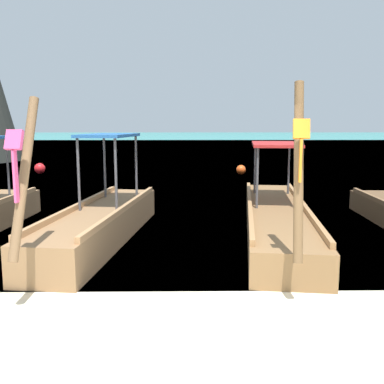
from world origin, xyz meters
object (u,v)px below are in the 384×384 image
at_px(longtail_boat_orange_ribbon, 276,217).
at_px(longtail_boat_pink_ribbon, 101,222).
at_px(mooring_buoy_near, 241,170).
at_px(mooring_buoy_far, 40,169).

bearing_deg(longtail_boat_orange_ribbon, longtail_boat_pink_ribbon, -169.68).
xyz_separation_m(longtail_boat_orange_ribbon, mooring_buoy_near, (0.59, 10.71, -0.12)).
xyz_separation_m(longtail_boat_pink_ribbon, longtail_boat_orange_ribbon, (3.53, 0.64, -0.04)).
relative_size(mooring_buoy_near, mooring_buoy_far, 0.88).
bearing_deg(mooring_buoy_near, mooring_buoy_far, 177.58).
relative_size(longtail_boat_pink_ribbon, longtail_boat_orange_ribbon, 0.84).
bearing_deg(longtail_boat_orange_ribbon, mooring_buoy_far, 127.63).
bearing_deg(mooring_buoy_near, longtail_boat_pink_ribbon, -109.94).
bearing_deg(longtail_boat_orange_ribbon, mooring_buoy_near, 86.84).
xyz_separation_m(longtail_boat_pink_ribbon, mooring_buoy_far, (-5.03, 11.74, -0.13)).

